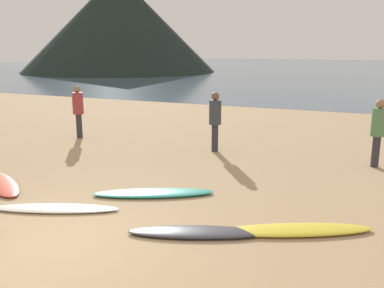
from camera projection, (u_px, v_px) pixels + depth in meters
ground_plane at (244, 132)px, 15.23m from camera, size 120.00×120.00×0.20m
ocean_water at (349, 68)px, 64.96m from camera, size 140.00×100.00×0.01m
headland_hill at (119, 23)px, 51.99m from camera, size 24.22×24.22×11.96m
surfboard_0 at (1, 183)px, 8.97m from camera, size 2.11×1.56×0.09m
surfboard_1 at (55, 208)px, 7.60m from camera, size 2.35×1.31×0.07m
surfboard_2 at (153, 193)px, 8.38m from camera, size 2.41×1.61×0.09m
surfboard_3 at (197, 232)px, 6.59m from camera, size 2.23×1.29×0.09m
surfboard_4 at (296, 230)px, 6.67m from camera, size 2.45×1.58×0.09m
person_0 at (78, 107)px, 13.55m from camera, size 0.35×0.35×1.72m
person_1 at (215, 117)px, 11.75m from camera, size 0.34×0.34×1.70m
person_2 at (378, 128)px, 10.17m from camera, size 0.34×0.34×1.69m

